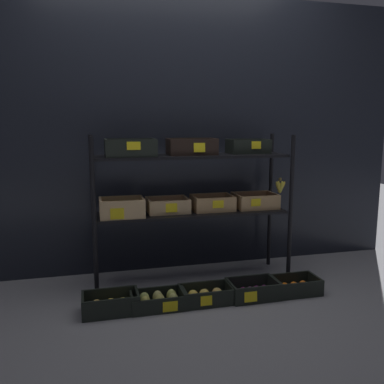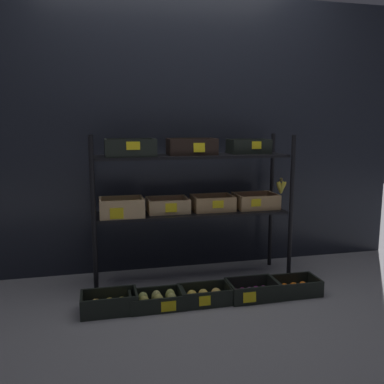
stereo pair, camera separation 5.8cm
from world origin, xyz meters
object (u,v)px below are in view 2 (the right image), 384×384
at_px(crate_ground_pear, 157,300).
at_px(crate_ground_center_apple_gold, 205,296).
at_px(crate_ground_plum, 252,292).
at_px(crate_ground_tangerine, 296,288).
at_px(crate_ground_apple_gold, 109,305).
at_px(display_rack, 191,185).

relative_size(crate_ground_pear, crate_ground_center_apple_gold, 1.04).
distance_m(crate_ground_plum, crate_ground_tangerine, 0.34).
distance_m(crate_ground_pear, crate_ground_plum, 0.67).
distance_m(crate_ground_center_apple_gold, crate_ground_tangerine, 0.68).
bearing_deg(crate_ground_apple_gold, crate_ground_center_apple_gold, -0.15).
bearing_deg(crate_ground_plum, crate_ground_apple_gold, 179.71).
height_order(display_rack, crate_ground_pear, display_rack).
relative_size(display_rack, crate_ground_apple_gold, 4.36).
bearing_deg(crate_ground_pear, display_rack, 52.73).
distance_m(crate_ground_pear, crate_ground_center_apple_gold, 0.33).
relative_size(crate_ground_pear, crate_ground_plum, 1.08).
height_order(crate_ground_center_apple_gold, crate_ground_plum, crate_ground_plum).
distance_m(crate_ground_apple_gold, crate_ground_center_apple_gold, 0.65).
distance_m(crate_ground_pear, crate_ground_tangerine, 1.01).
distance_m(crate_ground_apple_gold, crate_ground_pear, 0.32).
distance_m(display_rack, crate_ground_center_apple_gold, 0.83).
bearing_deg(crate_ground_apple_gold, crate_ground_pear, -0.17).
bearing_deg(display_rack, crate_ground_pear, -127.27).
height_order(crate_ground_apple_gold, crate_ground_center_apple_gold, crate_ground_apple_gold).
bearing_deg(display_rack, crate_ground_tangerine, -32.99).
xyz_separation_m(crate_ground_apple_gold, crate_ground_pear, (0.32, -0.00, -0.00)).
bearing_deg(crate_ground_center_apple_gold, crate_ground_tangerine, -0.39).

